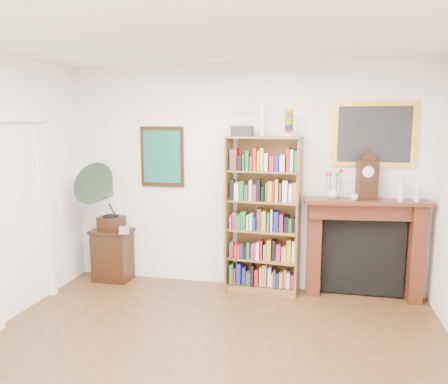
% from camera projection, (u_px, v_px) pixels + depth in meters
% --- Properties ---
extents(room, '(4.51, 5.01, 2.81)m').
position_uv_depth(room, '(182.00, 220.00, 3.07)').
color(room, '#4A2C16').
rests_on(room, ground).
extents(door_casing, '(0.08, 1.02, 2.17)m').
position_uv_depth(door_casing, '(21.00, 200.00, 4.71)').
color(door_casing, white).
rests_on(door_casing, left_wall).
extents(teal_poster, '(0.58, 0.04, 0.78)m').
position_uv_depth(teal_poster, '(162.00, 157.00, 5.64)').
color(teal_poster, black).
rests_on(teal_poster, back_wall).
extents(small_picture, '(0.26, 0.04, 0.30)m').
position_uv_depth(small_picture, '(243.00, 101.00, 5.32)').
color(small_picture, white).
rests_on(small_picture, back_wall).
extents(gilt_painting, '(0.95, 0.04, 0.75)m').
position_uv_depth(gilt_painting, '(374.00, 134.00, 5.06)').
color(gilt_painting, gold).
rests_on(gilt_painting, back_wall).
extents(bookshelf, '(0.92, 0.40, 2.22)m').
position_uv_depth(bookshelf, '(263.00, 207.00, 5.30)').
color(bookshelf, brown).
rests_on(bookshelf, floor).
extents(side_cabinet, '(0.52, 0.38, 0.69)m').
position_uv_depth(side_cabinet, '(113.00, 255.00, 5.80)').
color(side_cabinet, black).
rests_on(side_cabinet, floor).
extents(fireplace, '(1.45, 0.48, 1.20)m').
position_uv_depth(fireplace, '(364.00, 240.00, 5.18)').
color(fireplace, '#441D10').
rests_on(fireplace, floor).
extents(gramophone, '(0.64, 0.76, 0.91)m').
position_uv_depth(gramophone, '(104.00, 193.00, 5.57)').
color(gramophone, black).
rests_on(gramophone, side_cabinet).
extents(cd_stack, '(0.16, 0.16, 0.08)m').
position_uv_depth(cd_stack, '(124.00, 230.00, 5.56)').
color(cd_stack, '#B6B7C3').
rests_on(cd_stack, side_cabinet).
extents(mantel_clock, '(0.25, 0.19, 0.53)m').
position_uv_depth(mantel_clock, '(367.00, 178.00, 5.01)').
color(mantel_clock, black).
rests_on(mantel_clock, fireplace).
extents(flower_vase, '(0.17, 0.17, 0.15)m').
position_uv_depth(flower_vase, '(333.00, 192.00, 5.12)').
color(flower_vase, silver).
rests_on(flower_vase, fireplace).
extents(teacup, '(0.09, 0.09, 0.07)m').
position_uv_depth(teacup, '(355.00, 197.00, 5.02)').
color(teacup, white).
rests_on(teacup, fireplace).
extents(bottle_left, '(0.07, 0.07, 0.24)m').
position_uv_depth(bottle_left, '(401.00, 191.00, 4.94)').
color(bottle_left, silver).
rests_on(bottle_left, fireplace).
extents(bottle_right, '(0.06, 0.06, 0.20)m').
position_uv_depth(bottle_right, '(417.00, 193.00, 4.93)').
color(bottle_right, silver).
rests_on(bottle_right, fireplace).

